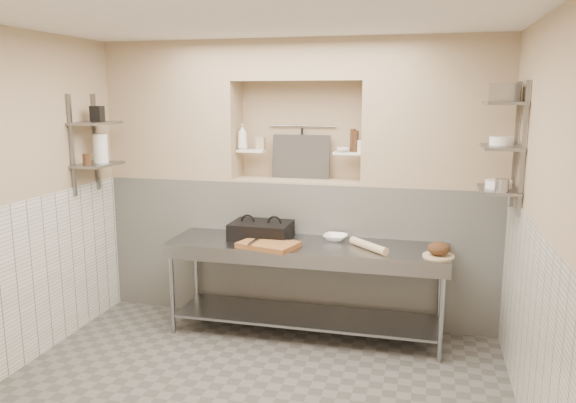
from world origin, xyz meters
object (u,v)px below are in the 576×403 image
(jug_left, at_px, (101,148))
(mixing_bowl, at_px, (335,237))
(cutting_board, at_px, (268,245))
(rolling_pin, at_px, (369,246))
(prep_table, at_px, (305,270))
(bowl_alcove, at_px, (343,150))
(bread_loaf, at_px, (439,249))
(panini_press, at_px, (261,230))
(bottle_soap, at_px, (242,137))

(jug_left, bearing_deg, mixing_bowl, 6.85)
(cutting_board, xyz_separation_m, rolling_pin, (0.89, 0.13, 0.01))
(prep_table, height_order, mixing_bowl, mixing_bowl)
(cutting_board, distance_m, mixing_bowl, 0.68)
(rolling_pin, relative_size, bowl_alcove, 3.59)
(bread_loaf, xyz_separation_m, jug_left, (-3.23, 0.07, 0.78))
(rolling_pin, height_order, jug_left, jug_left)
(prep_table, bearing_deg, mixing_bowl, 39.27)
(bread_loaf, bearing_deg, panini_press, 171.18)
(mixing_bowl, relative_size, jug_left, 0.82)
(panini_press, distance_m, bottle_soap, 1.01)
(bread_loaf, height_order, jug_left, jug_left)
(mixing_bowl, height_order, bottle_soap, bottle_soap)
(panini_press, height_order, bottle_soap, bottle_soap)
(mixing_bowl, height_order, jug_left, jug_left)
(prep_table, distance_m, bread_loaf, 1.25)
(panini_press, xyz_separation_m, rolling_pin, (1.05, -0.17, -0.04))
(cutting_board, bearing_deg, rolling_pin, 8.33)
(panini_press, height_order, cutting_board, panini_press)
(cutting_board, height_order, jug_left, jug_left)
(cutting_board, height_order, bottle_soap, bottle_soap)
(prep_table, height_order, bottle_soap, bottle_soap)
(cutting_board, xyz_separation_m, jug_left, (-1.73, 0.12, 0.83))
(mixing_bowl, bearing_deg, cutting_board, -144.83)
(prep_table, xyz_separation_m, bowl_alcove, (0.26, 0.53, 1.09))
(panini_press, relative_size, bowl_alcove, 4.39)
(bread_loaf, distance_m, jug_left, 3.32)
(cutting_board, distance_m, bottle_soap, 1.26)
(mixing_bowl, bearing_deg, rolling_pin, -37.26)
(cutting_board, height_order, mixing_bowl, mixing_bowl)
(bowl_alcove, bearing_deg, bottle_soap, -179.78)
(jug_left, bearing_deg, panini_press, 6.86)
(panini_press, bearing_deg, bowl_alcove, 30.31)
(prep_table, relative_size, panini_press, 4.53)
(panini_press, bearing_deg, mixing_bowl, 7.41)
(bowl_alcove, height_order, jug_left, jug_left)
(jug_left, bearing_deg, bowl_alcove, 14.70)
(prep_table, xyz_separation_m, rolling_pin, (0.59, -0.06, 0.29))
(bottle_soap, bearing_deg, bowl_alcove, 0.22)
(mixing_bowl, bearing_deg, jug_left, -173.15)
(bottle_soap, relative_size, bowl_alcove, 2.01)
(panini_press, distance_m, bread_loaf, 1.68)
(rolling_pin, bearing_deg, prep_table, 174.51)
(prep_table, relative_size, rolling_pin, 5.55)
(bottle_soap, height_order, jug_left, bottle_soap)
(panini_press, xyz_separation_m, mixing_bowl, (0.71, 0.09, -0.05))
(rolling_pin, relative_size, bread_loaf, 2.45)
(rolling_pin, bearing_deg, bottle_soap, 156.92)
(bread_loaf, bearing_deg, bowl_alcove, 144.41)
(prep_table, height_order, jug_left, jug_left)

